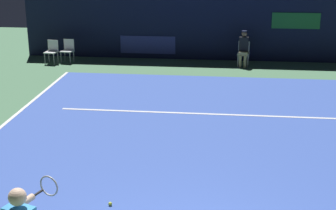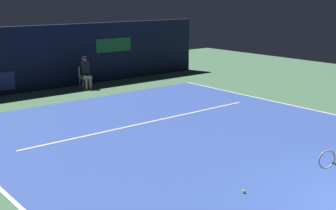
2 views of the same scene
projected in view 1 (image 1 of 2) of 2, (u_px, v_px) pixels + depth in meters
name	position (u px, v px, depth m)	size (l,w,h in m)	color
ground_plane	(205.00, 145.00, 11.70)	(30.77, 30.77, 0.00)	#4C7A56
court_surface	(205.00, 145.00, 11.69)	(10.47, 12.36, 0.01)	#3856B2
line_service	(208.00, 114.00, 13.73)	(8.16, 0.10, 0.01)	white
back_wall	(215.00, 27.00, 19.72)	(15.17, 0.33, 2.60)	#141933
line_judge_on_chair	(244.00, 48.00, 18.83)	(0.48, 0.56, 1.32)	white
courtside_chair_near	(52.00, 50.00, 19.31)	(0.49, 0.47, 0.88)	white
courtside_chair_far	(68.00, 49.00, 19.50)	(0.49, 0.47, 0.88)	white
tennis_ball	(110.00, 204.00, 9.00)	(0.07, 0.07, 0.07)	#CCE033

